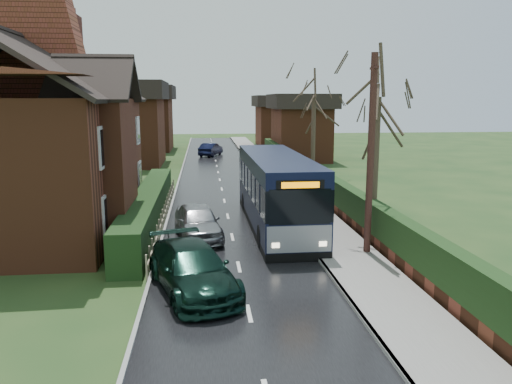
{
  "coord_description": "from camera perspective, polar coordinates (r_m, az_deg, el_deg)",
  "views": [
    {
      "loc": [
        -1.2,
        -19.15,
        5.95
      ],
      "look_at": [
        1.17,
        3.13,
        1.8
      ],
      "focal_mm": 35.0,
      "sensor_mm": 36.0,
      "label": 1
    }
  ],
  "objects": [
    {
      "name": "front_hedge",
      "position": [
        24.84,
        -12.18,
        -1.71
      ],
      "size": [
        1.2,
        16.0,
        1.6
      ],
      "primitive_type": "cube",
      "color": "#1A3113",
      "rests_on": "ground"
    },
    {
      "name": "bus_stop_sign",
      "position": [
        19.41,
        7.18,
        -1.83
      ],
      "size": [
        0.15,
        0.42,
        2.78
      ],
      "rotation": [
        0.0,
        0.0,
        -0.23
      ],
      "color": "slate",
      "rests_on": "ground"
    },
    {
      "name": "road",
      "position": [
        29.77,
        -3.64,
        -1.03
      ],
      "size": [
        6.0,
        100.0,
        0.02
      ],
      "primitive_type": "cube",
      "color": "black",
      "rests_on": "ground"
    },
    {
      "name": "kerb_left",
      "position": [
        29.8,
        -9.51,
        -1.07
      ],
      "size": [
        0.12,
        100.0,
        0.1
      ],
      "primitive_type": "cube",
      "color": "gray",
      "rests_on": "ground"
    },
    {
      "name": "bus",
      "position": [
        23.58,
        2.32,
        0.06
      ],
      "size": [
        2.67,
        11.19,
        3.39
      ],
      "rotation": [
        0.0,
        0.0,
        0.01
      ],
      "color": "black",
      "rests_on": "ground"
    },
    {
      "name": "tree_house_side",
      "position": [
        31.13,
        -27.06,
        12.16
      ],
      "size": [
        4.4,
        4.4,
        9.99
      ],
      "color": "#3B2E23",
      "rests_on": "ground"
    },
    {
      "name": "car_silver",
      "position": [
        21.86,
        -6.69,
        -3.36
      ],
      "size": [
        2.42,
        4.58,
        1.48
      ],
      "primitive_type": "imported",
      "rotation": [
        0.0,
        0.0,
        0.16
      ],
      "color": "#A8AAAD",
      "rests_on": "ground"
    },
    {
      "name": "tree_right_near",
      "position": [
        21.46,
        13.83,
        11.61
      ],
      "size": [
        4.02,
        4.02,
        8.67
      ],
      "color": "#3B2F23",
      "rests_on": "ground"
    },
    {
      "name": "right_wall_hedge",
      "position": [
        30.38,
        7.34,
        1.07
      ],
      "size": [
        0.6,
        50.0,
        1.8
      ],
      "color": "brown",
      "rests_on": "ground"
    },
    {
      "name": "pavement",
      "position": [
        30.23,
        4.44,
        -0.75
      ],
      "size": [
        2.5,
        100.0,
        0.14
      ],
      "primitive_type": "cube",
      "color": "slate",
      "rests_on": "ground"
    },
    {
      "name": "kerb_right",
      "position": [
        30.04,
        2.19,
        -0.8
      ],
      "size": [
        0.12,
        100.0,
        0.14
      ],
      "primitive_type": "cube",
      "color": "gray",
      "rests_on": "ground"
    },
    {
      "name": "car_green",
      "position": [
        15.92,
        -7.26,
        -8.73
      ],
      "size": [
        3.42,
        5.43,
        1.47
      ],
      "primitive_type": "imported",
      "rotation": [
        0.0,
        0.0,
        0.29
      ],
      "color": "black",
      "rests_on": "ground"
    },
    {
      "name": "brick_house",
      "position": [
        25.13,
        -23.64,
        6.03
      ],
      "size": [
        9.3,
        14.6,
        10.3
      ],
      "color": "brown",
      "rests_on": "ground"
    },
    {
      "name": "tree_right_far",
      "position": [
        38.21,
        6.67,
        11.28
      ],
      "size": [
        4.52,
        4.52,
        8.73
      ],
      "color": "#3B2D22",
      "rests_on": "ground"
    },
    {
      "name": "car_distant",
      "position": [
        54.01,
        -5.19,
        4.87
      ],
      "size": [
        2.76,
        4.45,
        1.38
      ],
      "primitive_type": "imported",
      "rotation": [
        0.0,
        0.0,
        2.81
      ],
      "color": "black",
      "rests_on": "ground"
    },
    {
      "name": "picket_fence",
      "position": [
        24.84,
        -10.43,
        -2.47
      ],
      "size": [
        0.1,
        16.0,
        0.9
      ],
      "primitive_type": null,
      "color": "tan",
      "rests_on": "ground"
    },
    {
      "name": "telegraph_pole",
      "position": [
        19.28,
        12.97,
        4.03
      ],
      "size": [
        0.26,
        0.99,
        7.65
      ],
      "rotation": [
        0.0,
        0.0,
        -0.06
      ],
      "color": "#321B16",
      "rests_on": "ground"
    },
    {
      "name": "ground",
      "position": [
        20.09,
        -2.39,
        -6.75
      ],
      "size": [
        140.0,
        140.0,
        0.0
      ],
      "primitive_type": "plane",
      "color": "#3A4E21",
      "rests_on": "ground"
    }
  ]
}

